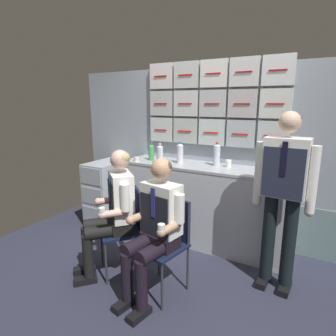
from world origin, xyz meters
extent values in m
cube|color=#2A2B3C|center=(0.00, 0.00, -0.02)|extent=(4.80, 4.80, 0.04)
cube|color=#8D96A3|center=(0.00, 1.38, 1.07)|extent=(4.20, 0.06, 2.15)
cube|color=slate|center=(0.00, 1.34, 0.29)|extent=(4.12, 0.01, 0.59)
cube|color=silver|center=(-0.78, 1.32, 1.36)|extent=(0.33, 0.06, 0.32)
cylinder|color=red|center=(-0.78, 1.28, 1.36)|extent=(0.19, 0.01, 0.01)
cube|color=#AEB7B0|center=(-0.42, 1.32, 1.36)|extent=(0.33, 0.06, 0.32)
cylinder|color=red|center=(-0.42, 1.28, 1.36)|extent=(0.19, 0.01, 0.01)
cube|color=silver|center=(-0.06, 1.32, 1.36)|extent=(0.33, 0.06, 0.32)
cylinder|color=red|center=(-0.06, 1.28, 1.36)|extent=(0.19, 0.01, 0.01)
cube|color=#A9B1B7|center=(0.29, 1.32, 1.36)|extent=(0.33, 0.06, 0.32)
cylinder|color=red|center=(0.29, 1.28, 1.36)|extent=(0.19, 0.01, 0.01)
cube|color=silver|center=(0.65, 1.32, 1.36)|extent=(0.33, 0.06, 0.32)
cylinder|color=red|center=(0.65, 1.28, 1.36)|extent=(0.19, 0.01, 0.01)
cube|color=#B3B5B6|center=(-0.78, 1.32, 1.71)|extent=(0.33, 0.06, 0.32)
cylinder|color=red|center=(-0.78, 1.28, 1.71)|extent=(0.19, 0.01, 0.01)
cube|color=silver|center=(-0.42, 1.32, 1.71)|extent=(0.33, 0.06, 0.32)
cylinder|color=red|center=(-0.42, 1.28, 1.71)|extent=(0.19, 0.01, 0.01)
cube|color=#B1B3B8|center=(-0.06, 1.32, 1.71)|extent=(0.33, 0.06, 0.32)
cylinder|color=red|center=(-0.06, 1.28, 1.71)|extent=(0.19, 0.01, 0.01)
cube|color=#B2A9AD|center=(0.29, 1.32, 1.71)|extent=(0.33, 0.06, 0.32)
cylinder|color=red|center=(0.29, 1.28, 1.71)|extent=(0.19, 0.01, 0.01)
cube|color=silver|center=(0.65, 1.32, 1.71)|extent=(0.33, 0.06, 0.32)
cylinder|color=red|center=(0.65, 1.28, 1.71)|extent=(0.19, 0.01, 0.01)
cube|color=silver|center=(-0.78, 1.32, 2.05)|extent=(0.33, 0.06, 0.32)
cylinder|color=red|center=(-0.78, 1.28, 2.05)|extent=(0.19, 0.01, 0.01)
cube|color=#B7BCB9|center=(-0.42, 1.32, 2.05)|extent=(0.33, 0.06, 0.32)
cylinder|color=red|center=(-0.42, 1.28, 2.05)|extent=(0.19, 0.01, 0.01)
cube|color=silver|center=(-0.06, 1.32, 2.05)|extent=(0.33, 0.06, 0.32)
cylinder|color=red|center=(-0.06, 1.28, 2.05)|extent=(0.19, 0.01, 0.01)
cube|color=silver|center=(0.29, 1.32, 2.05)|extent=(0.33, 0.06, 0.32)
cylinder|color=red|center=(0.29, 1.28, 2.05)|extent=(0.19, 0.01, 0.01)
cube|color=silver|center=(0.65, 1.32, 2.05)|extent=(0.33, 0.06, 0.32)
cylinder|color=red|center=(0.65, 1.28, 2.05)|extent=(0.19, 0.01, 0.01)
cube|color=red|center=(-0.12, 1.33, 2.09)|extent=(0.20, 0.02, 0.05)
cube|color=#B5BAC0|center=(-0.09, 1.09, 0.48)|extent=(1.98, 0.52, 0.96)
cube|color=#A6ABB1|center=(-0.09, 1.09, 0.97)|extent=(2.02, 0.53, 0.03)
sphere|color=black|center=(-1.65, 0.71, 0.04)|extent=(0.07, 0.07, 0.07)
sphere|color=black|center=(-1.34, 0.71, 0.04)|extent=(0.07, 0.07, 0.07)
sphere|color=black|center=(-1.65, 1.26, 0.04)|extent=(0.07, 0.07, 0.07)
sphere|color=black|center=(-1.34, 1.26, 0.04)|extent=(0.07, 0.07, 0.07)
cube|color=#A7B0BA|center=(-1.50, 0.98, 0.49)|extent=(0.40, 0.64, 0.83)
cube|color=#939CA6|center=(-1.50, 0.66, 0.21)|extent=(0.35, 0.01, 0.22)
cube|color=#939CA6|center=(-1.50, 0.66, 0.49)|extent=(0.35, 0.01, 0.22)
cube|color=#939CA6|center=(-1.50, 0.66, 0.76)|extent=(0.35, 0.01, 0.22)
cylinder|color=#28282D|center=(-1.50, 0.68, 0.88)|extent=(0.32, 0.02, 0.02)
cylinder|color=#2D2D33|center=(-0.79, 0.07, 0.22)|extent=(0.02, 0.02, 0.44)
cylinder|color=#2D2D33|center=(-0.52, -0.17, 0.22)|extent=(0.02, 0.02, 0.44)
cylinder|color=#2D2D33|center=(-0.56, 0.34, 0.22)|extent=(0.02, 0.02, 0.44)
cylinder|color=#2D2D33|center=(-0.29, 0.10, 0.22)|extent=(0.02, 0.02, 0.44)
cube|color=#121A36|center=(-0.54, 0.08, 0.45)|extent=(0.56, 0.56, 0.02)
cube|color=#121A36|center=(-0.41, 0.23, 0.66)|extent=(0.29, 0.26, 0.40)
cylinder|color=#2D2D33|center=(-0.56, 0.34, 0.66)|extent=(0.02, 0.02, 0.40)
cylinder|color=#2D2D33|center=(-0.29, 0.10, 0.66)|extent=(0.02, 0.02, 0.40)
cube|color=black|center=(-0.86, -0.14, 0.03)|extent=(0.21, 0.22, 0.06)
cube|color=black|center=(-0.72, -0.26, 0.03)|extent=(0.21, 0.22, 0.06)
cylinder|color=black|center=(-0.83, -0.11, 0.28)|extent=(0.10, 0.10, 0.43)
cylinder|color=black|center=(-0.69, -0.23, 0.28)|extent=(0.10, 0.10, 0.43)
cylinder|color=black|center=(-0.72, 0.02, 0.51)|extent=(0.34, 0.36, 0.13)
cylinder|color=black|center=(-0.58, -0.10, 0.51)|extent=(0.34, 0.36, 0.13)
cube|color=black|center=(-0.54, 0.08, 0.52)|extent=(0.38, 0.37, 0.12)
cube|color=white|center=(-0.53, 0.10, 0.82)|extent=(0.39, 0.38, 0.47)
cube|color=black|center=(-0.59, 0.02, 0.78)|extent=(0.25, 0.22, 0.38)
cube|color=navy|center=(-0.60, 0.02, 0.90)|extent=(0.04, 0.04, 0.26)
cylinder|color=white|center=(-0.68, 0.24, 0.87)|extent=(0.08, 0.08, 0.25)
cylinder|color=#DAAC9A|center=(-0.74, 0.14, 0.72)|extent=(0.21, 0.22, 0.07)
sphere|color=#DAAC9A|center=(-0.81, 0.06, 0.72)|extent=(0.08, 0.08, 0.08)
cylinder|color=white|center=(-0.37, -0.04, 0.87)|extent=(0.08, 0.08, 0.25)
cylinder|color=#DAAC9A|center=(-0.46, -0.10, 0.72)|extent=(0.21, 0.22, 0.07)
sphere|color=#DAAC9A|center=(-0.53, -0.18, 0.72)|extent=(0.08, 0.08, 0.08)
cylinder|color=white|center=(-0.53, -0.18, 0.76)|extent=(0.06, 0.06, 0.06)
sphere|color=#DAAC9A|center=(-0.53, 0.10, 1.19)|extent=(0.19, 0.19, 0.19)
ellipsoid|color=tan|center=(-0.52, 0.11, 1.20)|extent=(0.25, 0.25, 0.13)
cylinder|color=#2D2D33|center=(-0.23, -0.14, 0.22)|extent=(0.02, 0.02, 0.44)
cylinder|color=#2D2D33|center=(0.12, -0.21, 0.22)|extent=(0.02, 0.02, 0.44)
cylinder|color=#2D2D33|center=(-0.17, 0.21, 0.22)|extent=(0.02, 0.02, 0.44)
cylinder|color=#2D2D33|center=(0.19, 0.15, 0.22)|extent=(0.02, 0.02, 0.44)
cube|color=#121A36|center=(-0.02, 0.00, 0.45)|extent=(0.47, 0.47, 0.02)
cube|color=#121A36|center=(0.01, 0.19, 0.66)|extent=(0.37, 0.10, 0.40)
cylinder|color=#2D2D33|center=(-0.17, 0.21, 0.66)|extent=(0.02, 0.02, 0.40)
cylinder|color=#2D2D33|center=(0.19, 0.15, 0.66)|extent=(0.02, 0.02, 0.40)
cube|color=black|center=(-0.18, -0.34, 0.03)|extent=(0.13, 0.23, 0.06)
cube|color=black|center=(0.00, -0.37, 0.03)|extent=(0.13, 0.23, 0.06)
cylinder|color=black|center=(-0.17, -0.30, 0.28)|extent=(0.10, 0.10, 0.43)
cylinder|color=black|center=(0.00, -0.33, 0.28)|extent=(0.10, 0.10, 0.43)
cylinder|color=black|center=(-0.14, -0.14, 0.51)|extent=(0.20, 0.38, 0.13)
cylinder|color=black|center=(0.03, -0.17, 0.51)|extent=(0.20, 0.38, 0.13)
cube|color=black|center=(-0.02, 0.00, 0.52)|extent=(0.36, 0.26, 0.12)
cube|color=white|center=(-0.02, 0.02, 0.81)|extent=(0.37, 0.25, 0.46)
cube|color=black|center=(-0.04, -0.08, 0.78)|extent=(0.31, 0.07, 0.37)
cube|color=navy|center=(-0.04, -0.08, 0.89)|extent=(0.04, 0.02, 0.26)
cylinder|color=white|center=(-0.22, 0.06, 0.86)|extent=(0.08, 0.08, 0.25)
cylinder|color=tan|center=(-0.22, -0.05, 0.72)|extent=(0.11, 0.24, 0.07)
sphere|color=tan|center=(-0.24, -0.15, 0.72)|extent=(0.08, 0.08, 0.08)
cylinder|color=white|center=(0.18, -0.02, 0.86)|extent=(0.08, 0.08, 0.25)
cylinder|color=tan|center=(0.14, -0.11, 0.72)|extent=(0.11, 0.24, 0.07)
sphere|color=tan|center=(0.12, -0.21, 0.72)|extent=(0.08, 0.08, 0.08)
cylinder|color=white|center=(0.12, -0.21, 0.76)|extent=(0.06, 0.06, 0.06)
sphere|color=tan|center=(-0.02, 0.02, 1.17)|extent=(0.18, 0.18, 0.18)
ellipsoid|color=brown|center=(-0.02, 0.04, 1.19)|extent=(0.20, 0.19, 0.13)
cube|color=black|center=(0.79, 0.59, 0.03)|extent=(0.10, 0.24, 0.06)
cube|color=black|center=(0.99, 0.58, 0.03)|extent=(0.10, 0.24, 0.06)
cylinder|color=black|center=(0.80, 0.62, 0.48)|extent=(0.12, 0.12, 0.85)
cylinder|color=black|center=(0.98, 0.61, 0.48)|extent=(0.12, 0.12, 0.85)
cube|color=white|center=(0.89, 0.61, 1.17)|extent=(0.38, 0.23, 0.52)
cube|color=#22273B|center=(0.88, 0.50, 1.14)|extent=(0.34, 0.03, 0.44)
cube|color=black|center=(0.88, 0.49, 1.26)|extent=(0.04, 0.01, 0.29)
cylinder|color=white|center=(0.67, 0.62, 1.09)|extent=(0.08, 0.08, 0.58)
sphere|color=beige|center=(0.67, 0.62, 0.80)|extent=(0.08, 0.08, 0.08)
cylinder|color=white|center=(1.11, 0.60, 1.09)|extent=(0.08, 0.08, 0.58)
sphere|color=beige|center=(1.11, 0.60, 0.80)|extent=(0.08, 0.08, 0.08)
sphere|color=beige|center=(0.89, 0.61, 1.56)|extent=(0.18, 0.18, 0.18)
ellipsoid|color=black|center=(0.89, 0.63, 1.58)|extent=(0.19, 0.17, 0.13)
cylinder|color=silver|center=(0.07, 1.16, 1.10)|extent=(0.08, 0.08, 0.24)
cone|color=silver|center=(0.07, 1.16, 1.24)|extent=(0.08, 0.08, 0.02)
cylinder|color=red|center=(0.07, 1.16, 1.26)|extent=(0.04, 0.04, 0.02)
cylinder|color=silver|center=(-0.38, 1.07, 1.10)|extent=(0.08, 0.08, 0.22)
cone|color=silver|center=(-0.38, 1.07, 1.22)|extent=(0.08, 0.08, 0.02)
cylinder|color=blue|center=(-0.38, 1.07, 1.24)|extent=(0.04, 0.04, 0.02)
cylinder|color=#469B51|center=(-0.79, 1.06, 1.08)|extent=(0.07, 0.07, 0.19)
cone|color=#469B51|center=(-0.79, 1.06, 1.18)|extent=(0.07, 0.07, 0.02)
cylinder|color=blue|center=(-0.79, 1.06, 1.21)|extent=(0.03, 0.03, 0.02)
cylinder|color=silver|center=(-0.59, 0.95, 1.09)|extent=(0.08, 0.08, 0.20)
cone|color=silver|center=(-0.59, 0.95, 1.20)|extent=(0.08, 0.08, 0.02)
cylinder|color=silver|center=(-0.59, 0.95, 1.22)|extent=(0.04, 0.04, 0.02)
cylinder|color=white|center=(0.21, 1.17, 1.03)|extent=(0.07, 0.07, 0.08)
cylinder|color=#382114|center=(0.21, 1.17, 1.06)|extent=(0.06, 0.06, 0.01)
cylinder|color=navy|center=(0.70, 1.13, 1.03)|extent=(0.07, 0.07, 0.08)
cylinder|color=#382114|center=(0.70, 1.13, 1.06)|extent=(0.06, 0.06, 0.01)
cylinder|color=silver|center=(-0.91, 0.90, 1.01)|extent=(0.06, 0.06, 0.06)
cylinder|color=#382114|center=(-0.91, 0.90, 1.03)|extent=(0.05, 0.05, 0.01)
camera|label=1|loc=(1.17, -1.97, 1.72)|focal=30.09mm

